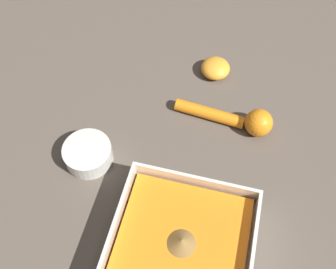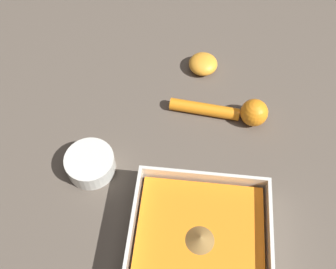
# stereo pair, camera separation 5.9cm
# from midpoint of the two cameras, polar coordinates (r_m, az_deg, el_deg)

# --- Properties ---
(ground_plane) EXTENTS (4.00, 4.00, 0.00)m
(ground_plane) POSITION_cam_midpoint_polar(r_m,az_deg,el_deg) (0.72, -0.81, -14.08)
(ground_plane) COLOR brown
(square_dish) EXTENTS (0.23, 0.23, 0.06)m
(square_dish) POSITION_cam_midpoint_polar(r_m,az_deg,el_deg) (0.69, 2.01, -15.73)
(square_dish) COLOR silver
(square_dish) RESTS_ON ground_plane
(spice_bowl) EXTENTS (0.09, 0.09, 0.04)m
(spice_bowl) POSITION_cam_midpoint_polar(r_m,az_deg,el_deg) (0.77, -13.33, -4.32)
(spice_bowl) COLOR silver
(spice_bowl) RESTS_ON ground_plane
(lemon_squeezer) EXTENTS (0.20, 0.06, 0.06)m
(lemon_squeezer) POSITION_cam_midpoint_polar(r_m,az_deg,el_deg) (0.82, 7.92, 3.23)
(lemon_squeezer) COLOR orange
(lemon_squeezer) RESTS_ON ground_plane
(lemon_half) EXTENTS (0.07, 0.07, 0.04)m
(lemon_half) POSITION_cam_midpoint_polar(r_m,az_deg,el_deg) (0.91, 3.25, 10.10)
(lemon_half) COLOR orange
(lemon_half) RESTS_ON ground_plane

